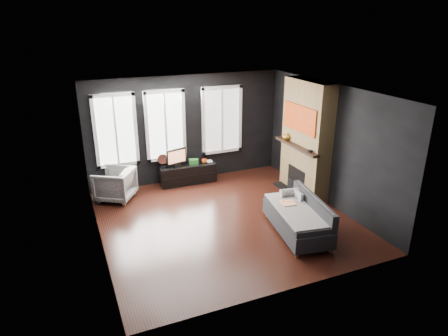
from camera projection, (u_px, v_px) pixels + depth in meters
name	position (u px, v px, depth m)	size (l,w,h in m)	color
floor	(225.00, 220.00, 8.39)	(5.00, 5.00, 0.00)	black
ceiling	(225.00, 91.00, 7.43)	(5.00, 5.00, 0.00)	white
wall_back	(187.00, 129.00, 10.07)	(5.00, 0.02, 2.70)	black
wall_left	(94.00, 178.00, 7.01)	(0.02, 5.00, 2.70)	black
wall_right	(329.00, 145.00, 8.82)	(0.02, 5.00, 2.70)	black
windows	(168.00, 90.00, 9.50)	(4.00, 0.16, 1.76)	white
fireplace	(306.00, 139.00, 9.27)	(0.70, 1.62, 2.70)	#93724C
sofa	(297.00, 216.00, 7.76)	(0.88, 1.76, 0.76)	black
stripe_pillow	(299.00, 198.00, 8.11)	(0.07, 0.28, 0.28)	gray
armchair	(115.00, 183.00, 9.22)	(0.79, 0.74, 0.82)	silver
media_console	(187.00, 174.00, 10.20)	(1.43, 0.45, 0.49)	black
monitor	(176.00, 156.00, 9.93)	(0.57, 0.12, 0.51)	black
desk_fan	(163.00, 161.00, 9.86)	(0.26, 0.26, 0.37)	#959595
mug	(204.00, 161.00, 10.20)	(0.14, 0.11, 0.14)	orange
book	(206.00, 158.00, 10.29)	(0.15, 0.02, 0.20)	tan
storage_box	(194.00, 162.00, 10.14)	(0.23, 0.15, 0.13)	#2F7F30
mantel_vase	(287.00, 136.00, 9.57)	(0.18, 0.19, 0.18)	gold
mantel_clock	(310.00, 151.00, 8.74)	(0.11, 0.11, 0.04)	black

